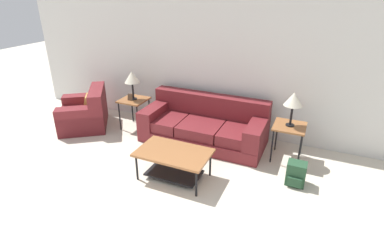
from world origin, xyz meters
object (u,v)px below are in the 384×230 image
couch (204,126)px  table_lamp_left (132,78)px  side_table_left (134,102)px  armchair (86,113)px  table_lamp_right (294,100)px  side_table_right (289,129)px  coffee_table (174,158)px  backpack (296,174)px

couch → table_lamp_left: size_ratio=3.98×
side_table_left → table_lamp_left: 0.51m
couch → armchair: size_ratio=1.67×
armchair → table_lamp_right: 4.08m
table_lamp_right → armchair: bearing=-174.8°
table_lamp_left → armchair: bearing=-159.5°
couch → side_table_right: 1.53m
couch → coffee_table: bearing=-88.8°
couch → table_lamp_left: table_lamp_left is taller
armchair → side_table_right: size_ratio=2.19×
coffee_table → side_table_left: side_table_left is taller
side_table_right → table_lamp_right: (0.00, 0.00, 0.51)m
couch → table_lamp_right: size_ratio=3.98×
coffee_table → couch: bearing=91.2°
backpack → table_lamp_right: bearing=108.5°
couch → armchair: couch is taller
side_table_right → table_lamp_left: bearing=180.0°
couch → coffee_table: couch is taller
couch → backpack: size_ratio=6.37×
table_lamp_right → backpack: table_lamp_right is taller
armchair → side_table_left: (0.96, 0.36, 0.26)m
side_table_left → table_lamp_right: bearing=0.0°
couch → table_lamp_left: 1.70m
coffee_table → table_lamp_right: bearing=40.3°
side_table_left → coffee_table: bearing=-39.3°
couch → backpack: couch is taller
coffee_table → armchair: bearing=160.2°
coffee_table → side_table_right: side_table_right is taller
table_lamp_right → backpack: bearing=-71.5°
armchair → coffee_table: 2.66m
couch → side_table_left: (-1.51, -0.04, 0.26)m
table_lamp_left → backpack: size_ratio=1.60×
table_lamp_left → table_lamp_right: 3.02m
side_table_right → table_lamp_right: table_lamp_right is taller
couch → coffee_table: size_ratio=2.09×
side_table_left → table_lamp_right: (3.02, 0.00, 0.51)m
couch → backpack: bearing=-22.6°
side_table_right → backpack: 0.81m
coffee_table → side_table_left: 2.00m
table_lamp_right → table_lamp_left: bearing=180.0°
armchair → coffee_table: (2.50, -0.90, 0.04)m
backpack → coffee_table: bearing=-161.3°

